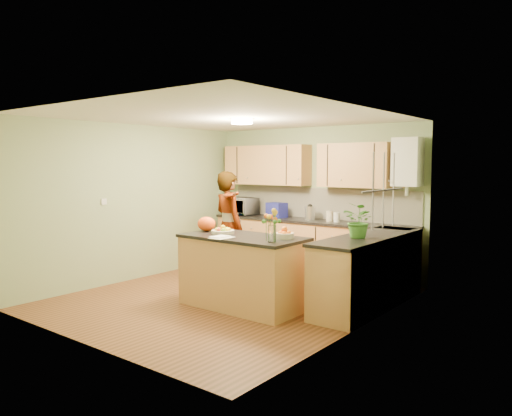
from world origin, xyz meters
The scene contains 28 objects.
floor centered at (0.00, 0.00, 0.00)m, with size 4.50×4.50×0.00m, color #512F17.
ceiling centered at (0.00, 0.00, 2.50)m, with size 4.00×4.50×0.02m, color silver.
wall_back centered at (0.00, 2.25, 1.25)m, with size 4.00×0.02×2.50m, color #8FA072.
wall_front centered at (0.00, -2.25, 1.25)m, with size 4.00×0.02×2.50m, color #8FA072.
wall_left centered at (-2.00, 0.00, 1.25)m, with size 0.02×4.50×2.50m, color #8FA072.
wall_right centered at (2.00, 0.00, 1.25)m, with size 0.02×4.50×2.50m, color #8FA072.
back_counter centered at (0.10, 1.95, 0.47)m, with size 3.64×0.62×0.94m.
right_counter centered at (1.70, 0.85, 0.47)m, with size 0.62×2.24×0.94m.
splashback centered at (0.10, 2.23, 1.20)m, with size 3.60×0.02×0.52m, color white.
upper_cabinets centered at (-0.18, 2.08, 1.85)m, with size 3.20×0.34×0.70m.
boiler centered at (1.70, 2.09, 1.90)m, with size 0.40×0.30×0.86m.
window_right centered at (1.99, 0.60, 1.55)m, with size 0.01×1.30×1.05m.
light_switch centered at (-1.99, -0.60, 1.30)m, with size 0.02×0.09×0.09m, color white.
ceiling_lamp centered at (0.00, 0.30, 2.46)m, with size 0.30×0.30×0.07m.
peninsula_island centered at (0.41, -0.18, 0.47)m, with size 1.64×0.84×0.94m.
fruit_dish centered at (0.06, -0.18, 0.98)m, with size 0.31×0.31×0.11m.
orange_bowl centered at (0.96, -0.03, 1.00)m, with size 0.24×0.24×0.14m.
flower_vase centered at (1.01, -0.36, 1.23)m, with size 0.24×0.24×0.44m.
orange_bag centered at (-0.29, -0.13, 1.04)m, with size 0.27×0.23×0.20m, color #FF5215.
papers centered at (0.31, -0.48, 0.94)m, with size 0.21×0.29×0.01m, color white.
violinist centered at (-0.66, 0.77, 0.88)m, with size 0.64×0.42×1.75m, color tan.
violin centered at (-0.46, 0.55, 1.40)m, with size 0.66×0.26×0.13m, color #4A1504, non-canonical shape.
microwave centered at (-1.36, 1.92, 1.10)m, with size 0.56×0.38×0.31m, color white.
blue_box centered at (-0.57, 1.93, 1.07)m, with size 0.32×0.24×0.26m, color navy.
kettle centered at (0.10, 1.96, 1.07)m, with size 0.16×0.16×0.31m.
jar_cream centered at (0.47, 1.96, 1.02)m, with size 0.11×0.11×0.17m, color beige.
jar_white centered at (0.62, 1.94, 1.02)m, with size 0.10×0.10×0.15m, color white.
potted_plant centered at (1.70, 0.55, 1.16)m, with size 0.40×0.35×0.45m, color #397627.
Camera 1 is at (4.49, -5.13, 1.86)m, focal length 35.00 mm.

